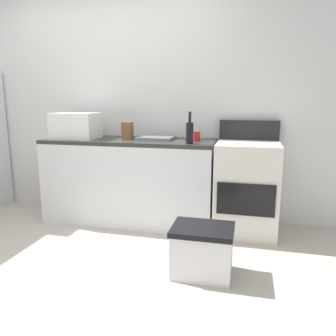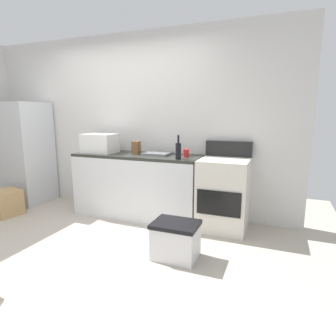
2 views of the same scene
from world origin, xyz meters
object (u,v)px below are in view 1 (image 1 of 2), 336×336
at_px(microwave, 76,126).
at_px(storage_bin, 202,250).
at_px(wine_bottle, 190,132).
at_px(knife_block, 127,131).
at_px(coffee_mug, 196,136).
at_px(stove_oven, 246,186).

height_order(microwave, storage_bin, microwave).
bearing_deg(storage_bin, wine_bottle, 107.91).
relative_size(microwave, knife_block, 2.56).
xyz_separation_m(wine_bottle, coffee_mug, (0.03, 0.22, -0.06)).
relative_size(coffee_mug, storage_bin, 0.22).
xyz_separation_m(stove_oven, microwave, (-1.79, -0.06, 0.57)).
distance_m(microwave, storage_bin, 1.93).
xyz_separation_m(coffee_mug, knife_block, (-0.72, -0.01, 0.04)).
relative_size(stove_oven, microwave, 2.39).
xyz_separation_m(microwave, coffee_mug, (1.28, 0.07, -0.09)).
height_order(coffee_mug, knife_block, knife_block).
bearing_deg(coffee_mug, storage_bin, -77.56).
height_order(wine_bottle, knife_block, wine_bottle).
bearing_deg(wine_bottle, microwave, 173.05).
distance_m(wine_bottle, knife_block, 0.73).
distance_m(microwave, wine_bottle, 1.26).
distance_m(stove_oven, coffee_mug, 0.71).
bearing_deg(knife_block, coffee_mug, 0.87).
xyz_separation_m(knife_block, storage_bin, (0.94, -0.95, -0.80)).
height_order(knife_block, storage_bin, knife_block).
height_order(stove_oven, microwave, microwave).
distance_m(wine_bottle, coffee_mug, 0.23).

